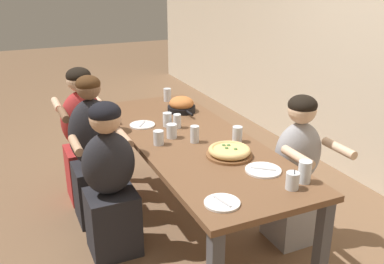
# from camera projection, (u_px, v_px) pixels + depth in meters

# --- Properties ---
(ground_plane) EXTENTS (18.00, 18.00, 0.00)m
(ground_plane) POSITION_uv_depth(u_px,v_px,m) (192.00, 228.00, 3.38)
(ground_plane) COLOR brown
(ground_plane) RESTS_ON ground
(dining_table) EXTENTS (2.22, 0.82, 0.76)m
(dining_table) POSITION_uv_depth(u_px,v_px,m) (192.00, 149.00, 3.13)
(dining_table) COLOR brown
(dining_table) RESTS_ON ground
(pizza_board_main) EXTENTS (0.31, 0.31, 0.06)m
(pizza_board_main) POSITION_uv_depth(u_px,v_px,m) (229.00, 152.00, 2.80)
(pizza_board_main) COLOR brown
(pizza_board_main) RESTS_ON dining_table
(skillet_bowl) EXTENTS (0.35, 0.24, 0.13)m
(skillet_bowl) POSITION_uv_depth(u_px,v_px,m) (182.00, 105.00, 3.67)
(skillet_bowl) COLOR black
(skillet_bowl) RESTS_ON dining_table
(empty_plate_a) EXTENTS (0.20, 0.20, 0.02)m
(empty_plate_a) POSITION_uv_depth(u_px,v_px,m) (142.00, 125.00, 3.35)
(empty_plate_a) COLOR white
(empty_plate_a) RESTS_ON dining_table
(empty_plate_b) EXTENTS (0.22, 0.22, 0.02)m
(empty_plate_b) POSITION_uv_depth(u_px,v_px,m) (263.00, 170.00, 2.60)
(empty_plate_b) COLOR white
(empty_plate_b) RESTS_ON dining_table
(empty_plate_c) EXTENTS (0.19, 0.19, 0.02)m
(empty_plate_c) POSITION_uv_depth(u_px,v_px,m) (222.00, 203.00, 2.24)
(empty_plate_c) COLOR white
(empty_plate_c) RESTS_ON dining_table
(cocktail_glass_blue) EXTENTS (0.08, 0.08, 0.12)m
(cocktail_glass_blue) POSITION_uv_depth(u_px,v_px,m) (292.00, 181.00, 2.38)
(cocktail_glass_blue) COLOR silver
(cocktail_glass_blue) RESTS_ON dining_table
(drinking_glass_a) EXTENTS (0.08, 0.08, 0.10)m
(drinking_glass_a) POSITION_uv_depth(u_px,v_px,m) (172.00, 132.00, 3.10)
(drinking_glass_a) COLOR silver
(drinking_glass_a) RESTS_ON dining_table
(drinking_glass_b) EXTENTS (0.06, 0.06, 0.12)m
(drinking_glass_b) POSITION_uv_depth(u_px,v_px,m) (195.00, 135.00, 3.02)
(drinking_glass_b) COLOR silver
(drinking_glass_b) RESTS_ON dining_table
(drinking_glass_c) EXTENTS (0.07, 0.07, 0.13)m
(drinking_glass_c) POSITION_uv_depth(u_px,v_px,m) (305.00, 173.00, 2.45)
(drinking_glass_c) COLOR silver
(drinking_glass_c) RESTS_ON dining_table
(drinking_glass_d) EXTENTS (0.07, 0.07, 0.11)m
(drinking_glass_d) POSITION_uv_depth(u_px,v_px,m) (237.00, 135.00, 3.03)
(drinking_glass_d) COLOR silver
(drinking_glass_d) RESTS_ON dining_table
(drinking_glass_e) EXTENTS (0.07, 0.07, 0.11)m
(drinking_glass_e) POSITION_uv_depth(u_px,v_px,m) (167.00, 120.00, 3.33)
(drinking_glass_e) COLOR silver
(drinking_glass_e) RESTS_ON dining_table
(drinking_glass_f) EXTENTS (0.07, 0.07, 0.10)m
(drinking_glass_f) POSITION_uv_depth(u_px,v_px,m) (159.00, 139.00, 2.98)
(drinking_glass_f) COLOR silver
(drinking_glass_f) RESTS_ON dining_table
(drinking_glass_g) EXTENTS (0.06, 0.06, 0.11)m
(drinking_glass_g) POSITION_uv_depth(u_px,v_px,m) (177.00, 122.00, 3.30)
(drinking_glass_g) COLOR silver
(drinking_glass_g) RESTS_ON dining_table
(drinking_glass_h) EXTENTS (0.07, 0.07, 0.12)m
(drinking_glass_h) POSITION_uv_depth(u_px,v_px,m) (167.00, 95.00, 3.96)
(drinking_glass_h) COLOR silver
(drinking_glass_h) RESTS_ON dining_table
(diner_near_center) EXTENTS (0.51, 0.40, 1.12)m
(diner_near_center) POSITION_uv_depth(u_px,v_px,m) (110.00, 186.00, 2.92)
(diner_near_center) COLOR #232328
(diner_near_center) RESTS_ON ground
(diner_near_midleft) EXTENTS (0.51, 0.40, 1.19)m
(diner_near_midleft) POSITION_uv_depth(u_px,v_px,m) (94.00, 157.00, 3.33)
(diner_near_midleft) COLOR #232328
(diner_near_midleft) RESTS_ON ground
(diner_far_midright) EXTENTS (0.51, 0.40, 1.12)m
(diner_far_midright) POSITION_uv_depth(u_px,v_px,m) (296.00, 177.00, 3.07)
(diner_far_midright) COLOR #99999E
(diner_far_midright) RESTS_ON ground
(diner_near_left) EXTENTS (0.51, 0.40, 1.17)m
(diner_near_left) POSITION_uv_depth(u_px,v_px,m) (84.00, 140.00, 3.66)
(diner_near_left) COLOR #B22D2D
(diner_near_left) RESTS_ON ground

